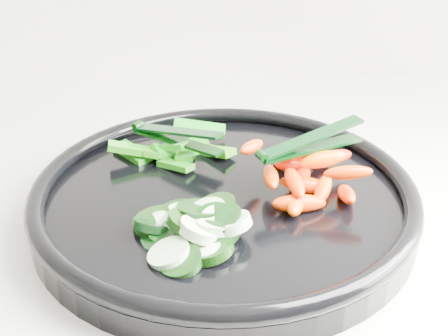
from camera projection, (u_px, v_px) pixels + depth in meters
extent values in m
cylinder|color=black|center=(224.00, 206.00, 0.61)|extent=(0.38, 0.38, 0.02)
torus|color=black|center=(224.00, 190.00, 0.60)|extent=(0.39, 0.39, 0.02)
cylinder|color=black|center=(181.00, 261.00, 0.51)|extent=(0.05, 0.05, 0.02)
cylinder|color=#B8D6AB|center=(169.00, 255.00, 0.51)|extent=(0.05, 0.05, 0.02)
cylinder|color=black|center=(155.00, 226.00, 0.55)|extent=(0.05, 0.05, 0.03)
cylinder|color=beige|center=(176.00, 227.00, 0.55)|extent=(0.03, 0.03, 0.02)
cylinder|color=black|center=(168.00, 231.00, 0.54)|extent=(0.04, 0.04, 0.02)
cylinder|color=#C9EBBC|center=(167.00, 229.00, 0.55)|extent=(0.04, 0.04, 0.02)
cylinder|color=black|center=(207.00, 248.00, 0.52)|extent=(0.05, 0.05, 0.02)
cylinder|color=#D7F7C5|center=(203.00, 251.00, 0.52)|extent=(0.03, 0.03, 0.02)
cylinder|color=black|center=(176.00, 218.00, 0.56)|extent=(0.06, 0.06, 0.02)
cylinder|color=#B8D6AB|center=(177.00, 216.00, 0.56)|extent=(0.05, 0.04, 0.02)
cylinder|color=black|center=(159.00, 222.00, 0.56)|extent=(0.07, 0.07, 0.02)
cylinder|color=beige|center=(177.00, 224.00, 0.55)|extent=(0.04, 0.04, 0.01)
cylinder|color=black|center=(163.00, 236.00, 0.54)|extent=(0.05, 0.04, 0.02)
cylinder|color=beige|center=(154.00, 224.00, 0.55)|extent=(0.04, 0.04, 0.02)
cylinder|color=black|center=(219.00, 222.00, 0.54)|extent=(0.06, 0.06, 0.03)
cylinder|color=beige|center=(231.00, 224.00, 0.53)|extent=(0.05, 0.05, 0.03)
cylinder|color=black|center=(202.00, 211.00, 0.55)|extent=(0.06, 0.06, 0.02)
cylinder|color=#D2F2C1|center=(184.00, 210.00, 0.55)|extent=(0.03, 0.03, 0.01)
cylinder|color=black|center=(189.00, 224.00, 0.54)|extent=(0.05, 0.05, 0.03)
cylinder|color=beige|center=(199.00, 230.00, 0.53)|extent=(0.04, 0.04, 0.03)
cylinder|color=black|center=(215.00, 226.00, 0.53)|extent=(0.06, 0.05, 0.03)
cylinder|color=beige|center=(219.00, 224.00, 0.53)|extent=(0.05, 0.05, 0.03)
cylinder|color=black|center=(215.00, 208.00, 0.56)|extent=(0.04, 0.04, 0.02)
cylinder|color=beige|center=(207.00, 213.00, 0.55)|extent=(0.05, 0.04, 0.02)
cylinder|color=black|center=(225.00, 224.00, 0.54)|extent=(0.05, 0.05, 0.02)
cylinder|color=beige|center=(215.00, 226.00, 0.53)|extent=(0.04, 0.05, 0.02)
ellipsoid|color=#FF5100|center=(323.00, 189.00, 0.60)|extent=(0.04, 0.05, 0.02)
ellipsoid|color=#FF2800|center=(299.00, 203.00, 0.58)|extent=(0.05, 0.02, 0.03)
ellipsoid|color=#F53300|center=(347.00, 194.00, 0.59)|extent=(0.02, 0.05, 0.03)
ellipsoid|color=#F31100|center=(300.00, 177.00, 0.62)|extent=(0.04, 0.05, 0.02)
ellipsoid|color=#FF5600|center=(295.00, 204.00, 0.58)|extent=(0.03, 0.05, 0.02)
ellipsoid|color=#FF6800|center=(305.00, 185.00, 0.61)|extent=(0.05, 0.03, 0.03)
ellipsoid|color=#DD3400|center=(318.00, 152.00, 0.67)|extent=(0.03, 0.05, 0.02)
ellipsoid|color=#E04300|center=(280.00, 160.00, 0.65)|extent=(0.01, 0.04, 0.02)
ellipsoid|color=#DD4400|center=(271.00, 177.00, 0.59)|extent=(0.02, 0.05, 0.02)
ellipsoid|color=#FE0F00|center=(315.00, 150.00, 0.64)|extent=(0.04, 0.06, 0.03)
ellipsoid|color=#FA5100|center=(294.00, 182.00, 0.58)|extent=(0.02, 0.05, 0.02)
ellipsoid|color=#F11200|center=(291.00, 162.00, 0.62)|extent=(0.05, 0.04, 0.02)
ellipsoid|color=red|center=(336.00, 156.00, 0.63)|extent=(0.05, 0.03, 0.02)
ellipsoid|color=#F04B00|center=(302.00, 153.00, 0.60)|extent=(0.05, 0.03, 0.02)
ellipsoid|color=#FB2E00|center=(252.00, 147.00, 0.62)|extent=(0.04, 0.04, 0.02)
ellipsoid|color=#E84B00|center=(323.00, 159.00, 0.59)|extent=(0.05, 0.02, 0.02)
ellipsoid|color=#F95200|center=(348.00, 173.00, 0.57)|extent=(0.05, 0.03, 0.02)
cube|color=#206C0A|center=(187.00, 152.00, 0.68)|extent=(0.03, 0.06, 0.02)
cube|color=#176D0A|center=(180.00, 152.00, 0.68)|extent=(0.06, 0.04, 0.03)
cube|color=#266E0A|center=(213.00, 151.00, 0.68)|extent=(0.05, 0.05, 0.02)
cube|color=#13690A|center=(176.00, 165.00, 0.65)|extent=(0.04, 0.04, 0.01)
cube|color=#1C710A|center=(179.00, 149.00, 0.68)|extent=(0.07, 0.02, 0.02)
cube|color=#0F6D0A|center=(132.00, 153.00, 0.68)|extent=(0.04, 0.05, 0.01)
cube|color=#0E690A|center=(158.00, 151.00, 0.68)|extent=(0.03, 0.06, 0.02)
cube|color=#0B6A0A|center=(167.00, 147.00, 0.67)|extent=(0.05, 0.04, 0.02)
cube|color=#206D0A|center=(131.00, 149.00, 0.66)|extent=(0.05, 0.02, 0.02)
cube|color=#0A6E0E|center=(199.00, 128.00, 0.71)|extent=(0.06, 0.03, 0.02)
cylinder|color=black|center=(262.00, 156.00, 0.57)|extent=(0.01, 0.01, 0.01)
cube|color=black|center=(311.00, 148.00, 0.60)|extent=(0.11, 0.05, 0.00)
cube|color=black|center=(312.00, 137.00, 0.59)|extent=(0.11, 0.05, 0.02)
cylinder|color=black|center=(138.00, 125.00, 0.69)|extent=(0.01, 0.01, 0.01)
cube|color=black|center=(178.00, 141.00, 0.67)|extent=(0.09, 0.09, 0.00)
cube|color=black|center=(177.00, 131.00, 0.66)|extent=(0.09, 0.09, 0.02)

